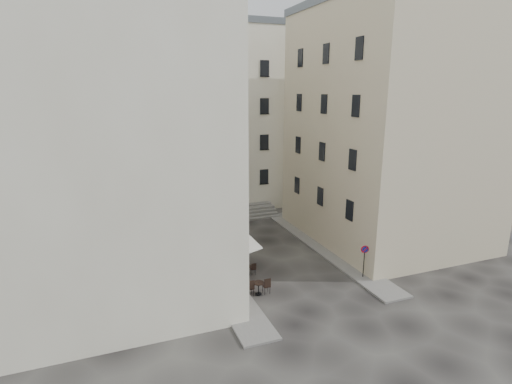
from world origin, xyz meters
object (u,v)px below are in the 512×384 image
no_parking_sign (364,255)px  bistro_table_a (258,287)px  bistro_table_b (247,269)px  pedestrian (239,264)px

no_parking_sign → bistro_table_a: no_parking_sign is taller
bistro_table_b → no_parking_sign: bearing=-24.7°
bistro_table_b → pedestrian: bearing=162.9°
no_parking_sign → bistro_table_b: size_ratio=2.04×
bistro_table_b → pedestrian: 0.66m
pedestrian → bistro_table_a: bearing=52.3°
bistro_table_b → bistro_table_a: bearing=-95.8°
bistro_table_a → pedestrian: size_ratio=0.92×
no_parking_sign → pedestrian: bearing=173.3°
bistro_table_b → pedestrian: size_ratio=0.72×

